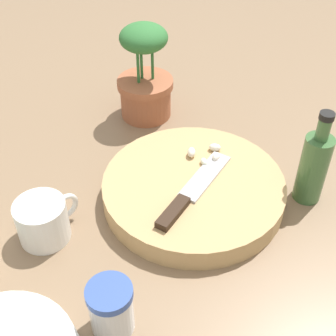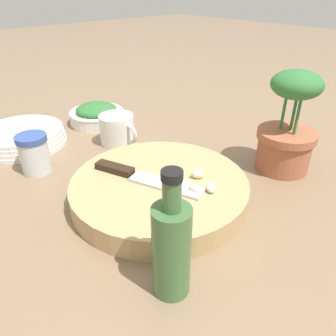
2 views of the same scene
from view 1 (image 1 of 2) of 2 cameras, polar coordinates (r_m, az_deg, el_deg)
ground_plane at (r=0.85m, az=-4.32°, el=-3.20°), size 5.00×5.00×0.00m
cutting_board at (r=0.83m, az=3.11°, el=-2.65°), size 0.32×0.32×0.04m
chef_knife at (r=0.79m, az=2.81°, el=-3.01°), size 0.21×0.10×0.01m
garlic_cloves at (r=0.86m, az=4.63°, el=1.82°), size 0.07×0.06×0.02m
spice_jar at (r=0.65m, az=-6.95°, el=-16.61°), size 0.06×0.06×0.08m
coffee_mug at (r=0.78m, az=-14.95°, el=-6.20°), size 0.11×0.08×0.07m
oil_bottle at (r=0.83m, az=17.32°, el=0.23°), size 0.05×0.05×0.18m
potted_herb at (r=1.00m, az=-2.82°, el=10.79°), size 0.12×0.12×0.21m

